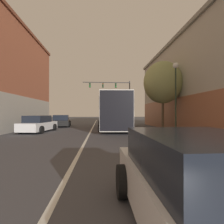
{
  "coord_description": "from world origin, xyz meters",
  "views": [
    {
      "loc": [
        0.83,
        1.57,
        1.59
      ],
      "look_at": [
        1.93,
        17.63,
        1.71
      ],
      "focal_mm": 28.0,
      "sensor_mm": 36.0,
      "label": 1
    }
  ],
  "objects_px": {
    "traffic_signal_gantry": "(115,92)",
    "street_tree_near": "(163,82)",
    "parked_car_left_near": "(38,124)",
    "parked_car_left_mid": "(61,121)",
    "hatchback_foreground": "(210,192)",
    "bus": "(114,111)",
    "street_lamp": "(176,89)"
  },
  "relations": [
    {
      "from": "hatchback_foreground",
      "to": "street_lamp",
      "type": "distance_m",
      "value": 10.2
    },
    {
      "from": "street_lamp",
      "to": "bus",
      "type": "bearing_deg",
      "value": 117.33
    },
    {
      "from": "hatchback_foreground",
      "to": "parked_car_left_mid",
      "type": "bearing_deg",
      "value": 16.86
    },
    {
      "from": "hatchback_foreground",
      "to": "parked_car_left_near",
      "type": "relative_size",
      "value": 0.96
    },
    {
      "from": "street_tree_near",
      "to": "bus",
      "type": "bearing_deg",
      "value": 138.37
    },
    {
      "from": "hatchback_foreground",
      "to": "street_lamp",
      "type": "xyz_separation_m",
      "value": [
        3.65,
        9.17,
        2.56
      ]
    },
    {
      "from": "bus",
      "to": "traffic_signal_gantry",
      "type": "xyz_separation_m",
      "value": [
        1.16,
        12.85,
        3.59
      ]
    },
    {
      "from": "traffic_signal_gantry",
      "to": "parked_car_left_mid",
      "type": "bearing_deg",
      "value": -127.49
    },
    {
      "from": "traffic_signal_gantry",
      "to": "bus",
      "type": "bearing_deg",
      "value": -95.14
    },
    {
      "from": "bus",
      "to": "traffic_signal_gantry",
      "type": "distance_m",
      "value": 13.4
    },
    {
      "from": "parked_car_left_near",
      "to": "parked_car_left_mid",
      "type": "xyz_separation_m",
      "value": [
        0.58,
        6.14,
        -0.01
      ]
    },
    {
      "from": "bus",
      "to": "street_tree_near",
      "type": "distance_m",
      "value": 5.72
    },
    {
      "from": "traffic_signal_gantry",
      "to": "street_lamp",
      "type": "relative_size",
      "value": 1.7
    },
    {
      "from": "street_lamp",
      "to": "traffic_signal_gantry",
      "type": "bearing_deg",
      "value": 96.88
    },
    {
      "from": "parked_car_left_mid",
      "to": "street_tree_near",
      "type": "height_order",
      "value": "street_tree_near"
    },
    {
      "from": "parked_car_left_mid",
      "to": "traffic_signal_gantry",
      "type": "distance_m",
      "value": 12.9
    },
    {
      "from": "parked_car_left_near",
      "to": "street_tree_near",
      "type": "bearing_deg",
      "value": -86.49
    },
    {
      "from": "parked_car_left_mid",
      "to": "traffic_signal_gantry",
      "type": "bearing_deg",
      "value": -44.96
    },
    {
      "from": "parked_car_left_mid",
      "to": "street_lamp",
      "type": "height_order",
      "value": "street_lamp"
    },
    {
      "from": "street_lamp",
      "to": "parked_car_left_near",
      "type": "bearing_deg",
      "value": 158.38
    },
    {
      "from": "traffic_signal_gantry",
      "to": "street_lamp",
      "type": "bearing_deg",
      "value": -83.12
    },
    {
      "from": "parked_car_left_mid",
      "to": "traffic_signal_gantry",
      "type": "xyz_separation_m",
      "value": [
        7.28,
        9.49,
        4.81
      ]
    },
    {
      "from": "bus",
      "to": "traffic_signal_gantry",
      "type": "bearing_deg",
      "value": -2.53
    },
    {
      "from": "traffic_signal_gantry",
      "to": "street_tree_near",
      "type": "xyz_separation_m",
      "value": [
        2.74,
        -16.32,
        -1.24
      ]
    },
    {
      "from": "hatchback_foreground",
      "to": "parked_car_left_mid",
      "type": "xyz_separation_m",
      "value": [
        -6.01,
        19.37,
        0.02
      ]
    },
    {
      "from": "bus",
      "to": "hatchback_foreground",
      "type": "xyz_separation_m",
      "value": [
        -0.12,
        -16.01,
        -1.24
      ]
    },
    {
      "from": "bus",
      "to": "street_lamp",
      "type": "distance_m",
      "value": 7.81
    },
    {
      "from": "parked_car_left_mid",
      "to": "street_tree_near",
      "type": "distance_m",
      "value": 12.64
    },
    {
      "from": "bus",
      "to": "traffic_signal_gantry",
      "type": "height_order",
      "value": "traffic_signal_gantry"
    },
    {
      "from": "parked_car_left_near",
      "to": "parked_car_left_mid",
      "type": "bearing_deg",
      "value": 1.78
    },
    {
      "from": "parked_car_left_mid",
      "to": "street_lamp",
      "type": "xyz_separation_m",
      "value": [
        9.66,
        -10.2,
        2.54
      ]
    },
    {
      "from": "traffic_signal_gantry",
      "to": "street_tree_near",
      "type": "relative_size",
      "value": 1.39
    }
  ]
}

